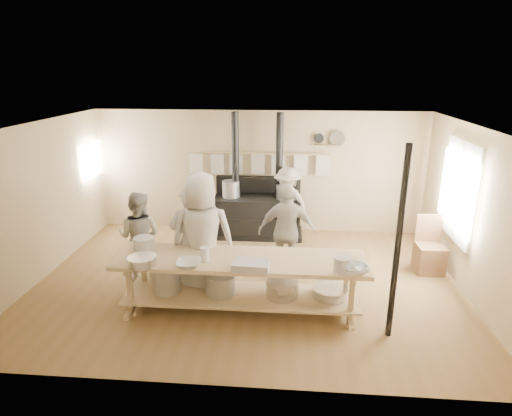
% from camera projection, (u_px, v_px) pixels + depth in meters
% --- Properties ---
extents(ground, '(7.00, 7.00, 0.00)m').
position_uv_depth(ground, '(247.00, 281.00, 7.22)').
color(ground, brown).
rests_on(ground, ground).
extents(room_shell, '(7.00, 7.00, 7.00)m').
position_uv_depth(room_shell, '(247.00, 189.00, 6.71)').
color(room_shell, tan).
rests_on(room_shell, ground).
extents(window_right, '(0.09, 1.50, 1.65)m').
position_uv_depth(window_right, '(460.00, 191.00, 7.04)').
color(window_right, beige).
rests_on(window_right, ground).
extents(left_opening, '(0.00, 0.90, 0.90)m').
position_uv_depth(left_opening, '(91.00, 160.00, 8.88)').
color(left_opening, white).
rests_on(left_opening, ground).
extents(stove, '(1.90, 0.75, 2.60)m').
position_uv_depth(stove, '(257.00, 212.00, 9.06)').
color(stove, black).
rests_on(stove, ground).
extents(towel_rail, '(3.00, 0.04, 0.47)m').
position_uv_depth(towel_rail, '(258.00, 161.00, 9.00)').
color(towel_rail, tan).
rests_on(towel_rail, ground).
extents(back_wall_shelf, '(0.63, 0.14, 0.32)m').
position_uv_depth(back_wall_shelf, '(329.00, 141.00, 8.78)').
color(back_wall_shelf, tan).
rests_on(back_wall_shelf, ground).
extents(prep_table, '(3.60, 0.90, 0.85)m').
position_uv_depth(prep_table, '(240.00, 279.00, 6.20)').
color(prep_table, tan).
rests_on(prep_table, ground).
extents(support_post, '(0.08, 0.08, 2.60)m').
position_uv_depth(support_post, '(398.00, 246.00, 5.37)').
color(support_post, black).
rests_on(support_post, ground).
extents(cook_far_left, '(0.73, 0.57, 1.76)m').
position_uv_depth(cook_far_left, '(191.00, 241.00, 6.62)').
color(cook_far_left, '#A69E93').
rests_on(cook_far_left, ground).
extents(cook_left, '(0.80, 0.65, 1.54)m').
position_uv_depth(cook_left, '(140.00, 236.00, 7.10)').
color(cook_left, '#A69E93').
rests_on(cook_left, ground).
extents(cook_center, '(1.05, 0.77, 1.98)m').
position_uv_depth(cook_center, '(202.00, 237.00, 6.49)').
color(cook_center, '#A69E93').
rests_on(cook_center, ground).
extents(cook_right, '(0.99, 0.45, 1.65)m').
position_uv_depth(cook_right, '(287.00, 231.00, 7.16)').
color(cook_right, '#A69E93').
rests_on(cook_right, ground).
extents(cook_by_window, '(1.14, 1.04, 1.54)m').
position_uv_depth(cook_by_window, '(287.00, 204.00, 8.77)').
color(cook_by_window, '#A69E93').
rests_on(cook_by_window, ground).
extents(chair, '(0.47, 0.47, 0.99)m').
position_uv_depth(chair, '(429.00, 255.00, 7.51)').
color(chair, brown).
rests_on(chair, ground).
extents(bowl_white_a, '(0.39, 0.39, 0.08)m').
position_uv_depth(bowl_white_a, '(189.00, 264.00, 5.82)').
color(bowl_white_a, silver).
rests_on(bowl_white_a, prep_table).
extents(bowl_steel_a, '(0.44, 0.44, 0.10)m').
position_uv_depth(bowl_steel_a, '(138.00, 261.00, 5.88)').
color(bowl_steel_a, silver).
rests_on(bowl_steel_a, prep_table).
extents(bowl_white_b, '(0.45, 0.45, 0.10)m').
position_uv_depth(bowl_white_b, '(354.00, 269.00, 5.65)').
color(bowl_white_b, silver).
rests_on(bowl_white_b, prep_table).
extents(bowl_steel_b, '(0.47, 0.47, 0.11)m').
position_uv_depth(bowl_steel_b, '(354.00, 269.00, 5.65)').
color(bowl_steel_b, silver).
rests_on(bowl_steel_b, prep_table).
extents(roasting_pan, '(0.50, 0.35, 0.11)m').
position_uv_depth(roasting_pan, '(251.00, 265.00, 5.75)').
color(roasting_pan, '#B2B2B7').
rests_on(roasting_pan, prep_table).
extents(mixing_bowl_large, '(0.43, 0.43, 0.12)m').
position_uv_depth(mixing_bowl_large, '(142.00, 261.00, 5.87)').
color(mixing_bowl_large, silver).
rests_on(mixing_bowl_large, prep_table).
extents(bucket_galv, '(0.31, 0.31, 0.22)m').
position_uv_depth(bucket_galv, '(342.00, 265.00, 5.64)').
color(bucket_galv, gray).
rests_on(bucket_galv, prep_table).
extents(deep_bowl_enamel, '(0.31, 0.31, 0.19)m').
position_uv_depth(deep_bowl_enamel, '(144.00, 243.00, 6.37)').
color(deep_bowl_enamel, silver).
rests_on(deep_bowl_enamel, prep_table).
extents(pitcher, '(0.17, 0.17, 0.20)m').
position_uv_depth(pitcher, '(205.00, 254.00, 5.98)').
color(pitcher, silver).
rests_on(pitcher, prep_table).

